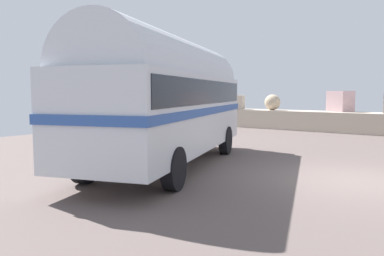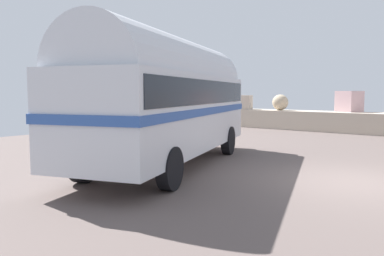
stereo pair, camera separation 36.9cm
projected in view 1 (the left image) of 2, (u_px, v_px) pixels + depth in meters
name	position (u px, v px, depth m)	size (l,w,h in m)	color
ground	(356.00, 182.00, 9.21)	(32.00, 26.00, 0.02)	#5D4F4C
vintage_coach	(169.00, 96.00, 10.95)	(5.18, 8.88, 3.70)	black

